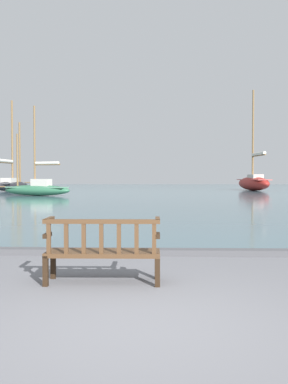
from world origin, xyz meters
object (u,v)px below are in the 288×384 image
at_px(sailboat_far_port, 253,182).
at_px(sailboat_mid_starboard, 12,184).
at_px(park_bench, 103,250).
at_px(sailboat_outer_starboard, 37,188).

bearing_deg(sailboat_far_port, sailboat_mid_starboard, -173.72).
xyz_separation_m(park_bench, sailboat_outer_starboard, (-8.62, 26.63, 0.19)).
relative_size(sailboat_mid_starboard, sailboat_outer_starboard, 1.34).
xyz_separation_m(park_bench, sailboat_far_port, (10.93, 40.27, 0.52)).
bearing_deg(sailboat_outer_starboard, sailboat_mid_starboard, 117.81).
distance_m(park_bench, sailboat_far_port, 41.73).
height_order(park_bench, sailboat_far_port, sailboat_far_port).
relative_size(sailboat_mid_starboard, sailboat_far_port, 0.86).
bearing_deg(sailboat_mid_starboard, sailboat_far_port, 6.28).
relative_size(park_bench, sailboat_mid_starboard, 0.17).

